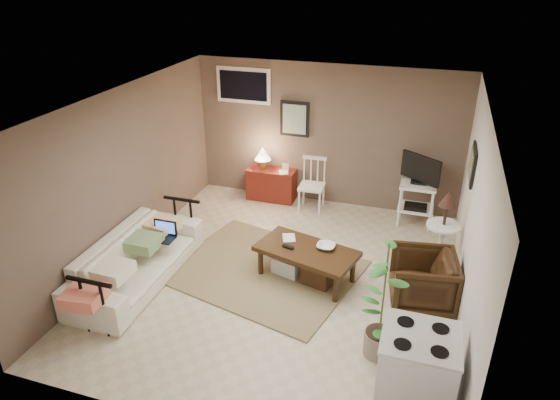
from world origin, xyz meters
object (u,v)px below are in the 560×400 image
(coffee_table, at_px, (306,261))
(potted_plant, at_px, (383,297))
(red_console, at_px, (271,181))
(spindle_chair, at_px, (312,186))
(sofa, at_px, (136,252))
(tv_stand, at_px, (418,189))
(stove, at_px, (416,374))
(armchair, at_px, (423,278))
(side_table, at_px, (444,223))

(coffee_table, xyz_separation_m, potted_plant, (1.12, -1.12, 0.48))
(red_console, distance_m, spindle_chair, 0.81)
(sofa, bearing_deg, spindle_chair, -31.55)
(spindle_chair, height_order, tv_stand, tv_stand)
(sofa, bearing_deg, coffee_table, -71.67)
(spindle_chair, height_order, stove, stove)
(sofa, height_order, red_console, red_console)
(sofa, relative_size, red_console, 2.25)
(tv_stand, height_order, armchair, tv_stand)
(sofa, distance_m, spindle_chair, 3.20)
(coffee_table, height_order, spindle_chair, spindle_chair)
(red_console, xyz_separation_m, stove, (2.75, -3.98, 0.11))
(tv_stand, bearing_deg, red_console, 175.94)
(potted_plant, relative_size, stove, 1.57)
(sofa, relative_size, potted_plant, 1.54)
(coffee_table, height_order, sofa, sofa)
(spindle_chair, bearing_deg, tv_stand, -0.22)
(spindle_chair, relative_size, tv_stand, 0.77)
(coffee_table, bearing_deg, potted_plant, -45.15)
(spindle_chair, distance_m, stove, 4.28)
(coffee_table, distance_m, red_console, 2.52)
(sofa, xyz_separation_m, stove, (3.63, -1.08, 0.02))
(spindle_chair, distance_m, tv_stand, 1.72)
(spindle_chair, relative_size, side_table, 0.75)
(armchair, xyz_separation_m, stove, (0.03, -1.69, 0.06))
(armchair, bearing_deg, side_table, 158.79)
(red_console, xyz_separation_m, side_table, (2.91, -1.46, 0.40))
(coffee_table, xyz_separation_m, sofa, (-2.11, -0.70, 0.15))
(sofa, height_order, tv_stand, tv_stand)
(red_console, distance_m, side_table, 3.28)
(coffee_table, distance_m, spindle_chair, 2.08)
(potted_plant, xyz_separation_m, stove, (0.41, -0.66, -0.30))
(spindle_chair, relative_size, stove, 1.00)
(armchair, bearing_deg, coffee_table, -102.59)
(coffee_table, height_order, armchair, armchair)
(coffee_table, xyz_separation_m, stove, (1.52, -1.78, 0.18))
(red_console, distance_m, stove, 4.84)
(spindle_chair, bearing_deg, red_console, 167.81)
(side_table, height_order, stove, side_table)
(sofa, height_order, potted_plant, potted_plant)
(armchair, bearing_deg, spindle_chair, -146.51)
(tv_stand, distance_m, potted_plant, 3.15)
(red_console, relative_size, armchair, 1.26)
(side_table, relative_size, armchair, 1.55)
(tv_stand, bearing_deg, spindle_chair, 179.78)
(sofa, relative_size, armchair, 2.84)
(red_console, bearing_deg, armchair, -40.07)
(spindle_chair, distance_m, potted_plant, 3.53)
(spindle_chair, xyz_separation_m, tv_stand, (1.71, -0.01, 0.20))
(side_table, bearing_deg, coffee_table, -156.28)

